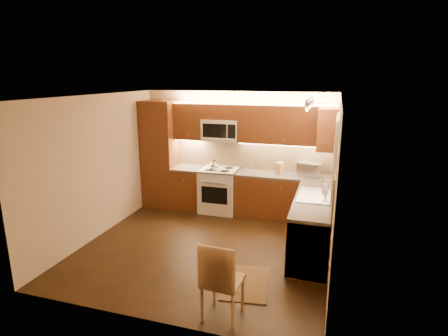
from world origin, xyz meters
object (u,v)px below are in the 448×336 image
(microwave, at_px, (221,130))
(kettle, at_px, (214,165))
(stove, at_px, (219,190))
(soap_bottle, at_px, (325,186))
(sink, at_px, (315,191))
(toaster_oven, at_px, (310,169))
(knife_block, at_px, (280,168))
(dining_chair, at_px, (223,279))

(microwave, xyz_separation_m, kettle, (-0.08, -0.24, -0.69))
(stove, xyz_separation_m, soap_bottle, (2.15, -0.83, 0.53))
(stove, relative_size, sink, 1.07)
(toaster_oven, bearing_deg, stove, -163.26)
(sink, bearing_deg, knife_block, 121.66)
(knife_block, relative_size, dining_chair, 0.23)
(stove, relative_size, microwave, 1.21)
(sink, height_order, kettle, kettle)
(sink, height_order, soap_bottle, soap_bottle)
(stove, height_order, toaster_oven, toaster_oven)
(soap_bottle, bearing_deg, microwave, 164.36)
(sink, bearing_deg, soap_bottle, 62.63)
(stove, height_order, soap_bottle, soap_bottle)
(kettle, height_order, toaster_oven, toaster_oven)
(microwave, bearing_deg, dining_chair, -72.23)
(stove, relative_size, knife_block, 4.05)
(toaster_oven, relative_size, soap_bottle, 2.36)
(knife_block, distance_m, soap_bottle, 1.31)
(microwave, bearing_deg, knife_block, -1.21)
(microwave, xyz_separation_m, knife_block, (1.24, -0.03, -0.71))
(toaster_oven, distance_m, dining_chair, 3.57)
(sink, height_order, toaster_oven, toaster_oven)
(stove, height_order, kettle, kettle)
(sink, relative_size, knife_block, 3.78)
(dining_chair, bearing_deg, sink, 71.59)
(toaster_oven, distance_m, soap_bottle, 1.00)
(stove, distance_m, microwave, 1.27)
(microwave, distance_m, toaster_oven, 1.95)
(stove, height_order, dining_chair, dining_chair)
(knife_block, bearing_deg, kettle, -156.20)
(microwave, relative_size, soap_bottle, 4.09)
(microwave, relative_size, knife_block, 3.34)
(sink, xyz_separation_m, toaster_oven, (-0.17, 1.25, 0.06))
(kettle, distance_m, soap_bottle, 2.35)
(kettle, bearing_deg, sink, -17.16)
(soap_bottle, distance_m, dining_chair, 2.76)
(sink, bearing_deg, toaster_oven, 97.83)
(stove, bearing_deg, sink, -29.36)
(kettle, relative_size, toaster_oven, 0.51)
(toaster_oven, bearing_deg, dining_chair, -88.75)
(microwave, height_order, kettle, microwave)
(soap_bottle, height_order, dining_chair, soap_bottle)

